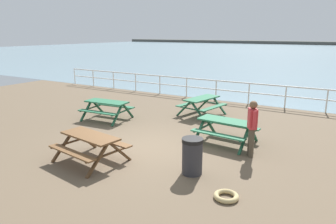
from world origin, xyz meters
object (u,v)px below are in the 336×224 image
picnic_table_seaward (226,126)px  litter_bin (192,156)px  picnic_table_far_right (202,102)px  picnic_table_far_left (90,142)px  picnic_table_near_left (107,106)px  visitor (252,125)px

picnic_table_seaward → litter_bin: (0.07, -2.62, -0.10)m
picnic_table_far_right → litter_bin: 5.88m
picnic_table_far_left → picnic_table_far_right: 6.21m
picnic_table_near_left → picnic_table_seaward: bearing=-6.3°
picnic_table_near_left → visitor: (6.27, -0.87, 0.36)m
picnic_table_seaward → picnic_table_far_left: bearing=-124.4°
picnic_table_seaward → visitor: 1.29m
picnic_table_far_right → litter_bin: size_ratio=2.16×
picnic_table_near_left → visitor: bearing=-12.4°
picnic_table_far_right → visitor: 4.76m
picnic_table_far_right → picnic_table_seaward: size_ratio=1.07×
picnic_table_seaward → litter_bin: bearing=-83.9°
picnic_table_near_left → litter_bin: size_ratio=2.01×
picnic_table_far_left → picnic_table_near_left: bearing=134.0°
picnic_table_far_left → picnic_table_far_right: size_ratio=0.97×
picnic_table_seaward → visitor: size_ratio=1.15×
picnic_table_near_left → picnic_table_seaward: (5.25, -0.17, 0.00)m
picnic_table_near_left → litter_bin: litter_bin is taller
picnic_table_far_right → litter_bin: litter_bin is taller
picnic_table_near_left → picnic_table_far_left: size_ratio=0.96×
picnic_table_far_left → visitor: bearing=43.8°
picnic_table_far_left → litter_bin: litter_bin is taller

